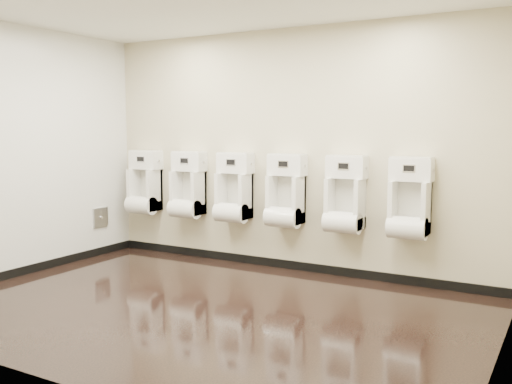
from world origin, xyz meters
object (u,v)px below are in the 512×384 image
urinal_3 (285,196)px  urinal_4 (345,200)px  urinal_2 (234,193)px  urinal_0 (144,187)px  access_panel (100,217)px  urinal_5 (409,204)px  urinal_1 (187,190)px

urinal_3 → urinal_4: bearing=0.0°
urinal_2 → urinal_4: same height
urinal_0 → access_panel: bearing=-135.2°
urinal_0 → urinal_5: same height
urinal_5 → urinal_0: bearing=180.0°
urinal_2 → urinal_3: same height
access_panel → urinal_0: (0.41, 0.40, 0.38)m
urinal_0 → urinal_4: 2.82m
urinal_0 → urinal_4: bearing=0.0°
urinal_3 → urinal_1: bearing=180.0°
urinal_1 → urinal_2: 0.69m
urinal_2 → urinal_1: bearing=180.0°
access_panel → urinal_3: bearing=9.1°
urinal_5 → urinal_4: bearing=180.0°
urinal_4 → urinal_5: bearing=0.0°
access_panel → urinal_4: bearing=7.1°
access_panel → urinal_5: 3.97m
access_panel → urinal_0: bearing=44.8°
access_panel → urinal_4: 3.28m
urinal_2 → urinal_3: 0.70m
urinal_3 → urinal_5: size_ratio=1.00×
urinal_0 → urinal_2: 1.40m
urinal_2 → urinal_5: size_ratio=1.00×
urinal_2 → urinal_4: (1.42, 0.00, 0.00)m
urinal_0 → urinal_5: size_ratio=1.00×
urinal_2 → urinal_4: bearing=0.0°
access_panel → urinal_2: (1.81, 0.40, 0.38)m
access_panel → urinal_2: 1.89m
urinal_0 → urinal_4: size_ratio=1.00×
urinal_1 → urinal_4: 2.11m
urinal_1 → urinal_5: 2.81m
urinal_1 → urinal_4: bearing=0.0°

